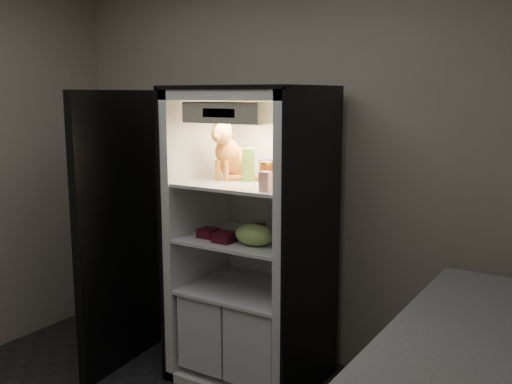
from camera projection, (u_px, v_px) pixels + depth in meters
room_shell at (73, 145)px, 2.35m from camera, size 3.60×3.60×3.60m
refrigerator at (253, 258)px, 3.64m from camera, size 0.90×0.72×1.88m
fridge_door at (122, 232)px, 3.80m from camera, size 0.15×0.87×1.85m
tabby_cat at (231, 156)px, 3.62m from camera, size 0.33×0.37×0.39m
parmesan_shaker at (248, 165)px, 3.52m from camera, size 0.08×0.08×0.20m
mayo_tub at (266, 170)px, 3.55m from camera, size 0.10×0.10×0.13m
salsa_jar at (266, 174)px, 3.36m from camera, size 0.08×0.08×0.14m
pepper_jar at (286, 167)px, 3.38m from camera, size 0.13×0.13×0.21m
cream_carton at (266, 181)px, 3.18m from camera, size 0.06×0.06×0.11m
soda_can_a at (280, 228)px, 3.55m from camera, size 0.06×0.06×0.12m
soda_can_b at (286, 234)px, 3.38m from camera, size 0.07×0.07×0.13m
soda_can_c at (284, 233)px, 3.40m from camera, size 0.07×0.07×0.13m
condiment_jar at (261, 228)px, 3.60m from camera, size 0.07×0.07×0.10m
grape_bag at (254, 235)px, 3.37m from camera, size 0.25×0.18×0.12m
berry_box_left at (208, 233)px, 3.56m from camera, size 0.11×0.11×0.06m
berry_box_right at (225, 237)px, 3.44m from camera, size 0.12×0.12×0.06m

